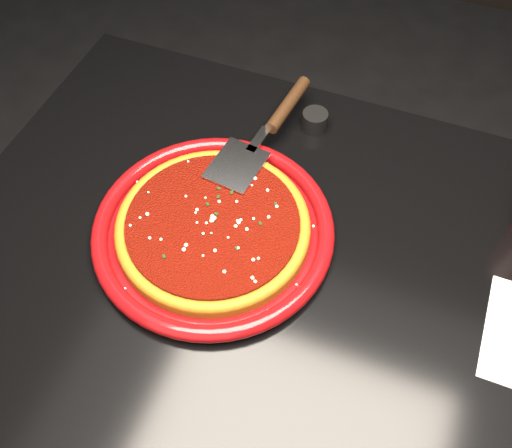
% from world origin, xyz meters
% --- Properties ---
extents(floor, '(4.00, 4.00, 0.01)m').
position_xyz_m(floor, '(0.00, 0.00, -0.01)').
color(floor, black).
rests_on(floor, ground).
extents(table, '(1.20, 0.80, 0.75)m').
position_xyz_m(table, '(0.00, 0.00, 0.38)').
color(table, black).
rests_on(table, floor).
extents(plate, '(0.38, 0.38, 0.03)m').
position_xyz_m(plate, '(-0.18, 0.02, 0.76)').
color(plate, maroon).
rests_on(plate, table).
extents(pizza_crust, '(0.30, 0.30, 0.02)m').
position_xyz_m(pizza_crust, '(-0.18, 0.02, 0.77)').
color(pizza_crust, brown).
rests_on(pizza_crust, plate).
extents(pizza_crust_rim, '(0.30, 0.30, 0.02)m').
position_xyz_m(pizza_crust_rim, '(-0.18, 0.02, 0.78)').
color(pizza_crust_rim, brown).
rests_on(pizza_crust_rim, plate).
extents(pizza_sauce, '(0.27, 0.27, 0.01)m').
position_xyz_m(pizza_sauce, '(-0.18, 0.02, 0.78)').
color(pizza_sauce, '#5F0E06').
rests_on(pizza_sauce, plate).
extents(parmesan_dusting, '(0.26, 0.26, 0.01)m').
position_xyz_m(parmesan_dusting, '(-0.18, 0.02, 0.79)').
color(parmesan_dusting, beige).
rests_on(parmesan_dusting, plate).
extents(basil_flecks, '(0.24, 0.24, 0.00)m').
position_xyz_m(basil_flecks, '(-0.18, 0.02, 0.79)').
color(basil_flecks, black).
rests_on(basil_flecks, plate).
extents(pizza_server, '(0.13, 0.34, 0.02)m').
position_xyz_m(pizza_server, '(-0.17, 0.21, 0.80)').
color(pizza_server, silver).
rests_on(pizza_server, plate).
extents(ramekin, '(0.06, 0.06, 0.04)m').
position_xyz_m(ramekin, '(-0.11, 0.30, 0.77)').
color(ramekin, black).
rests_on(ramekin, table).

